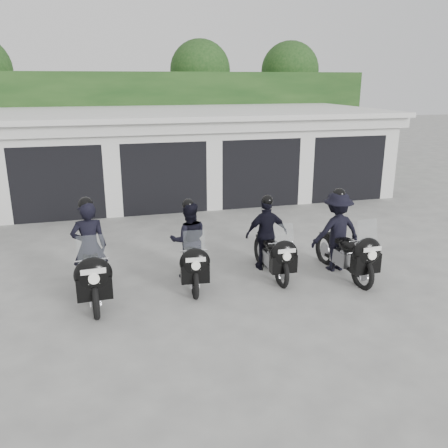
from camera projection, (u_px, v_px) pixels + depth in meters
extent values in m
plane|color=#9FA09A|center=(205.00, 283.00, 9.70)|extent=(80.00, 80.00, 0.00)
cube|color=silver|center=(152.00, 154.00, 17.14)|extent=(16.00, 6.00, 2.80)
cube|color=silver|center=(151.00, 113.00, 16.52)|extent=(16.40, 6.80, 0.16)
cube|color=silver|center=(164.00, 128.00, 13.77)|extent=(16.40, 0.12, 0.40)
cube|color=black|center=(166.00, 209.00, 14.72)|extent=(16.00, 0.06, 0.24)
cube|color=black|center=(60.00, 176.00, 14.80)|extent=(2.60, 2.60, 2.20)
cube|color=silver|center=(53.00, 134.00, 13.42)|extent=(2.60, 0.50, 0.60)
cube|color=silver|center=(112.00, 170.00, 14.12)|extent=(0.50, 0.50, 2.80)
cube|color=black|center=(159.00, 171.00, 15.56)|extent=(2.60, 2.60, 2.20)
cube|color=silver|center=(162.00, 131.00, 14.18)|extent=(2.60, 0.50, 0.60)
cube|color=silver|center=(213.00, 165.00, 14.89)|extent=(0.50, 0.50, 2.80)
cube|color=black|center=(249.00, 167.00, 16.33)|extent=(2.60, 2.60, 2.20)
cube|color=silver|center=(260.00, 129.00, 14.95)|extent=(2.60, 0.50, 0.60)
cube|color=silver|center=(304.00, 161.00, 15.66)|extent=(0.50, 0.50, 2.80)
cube|color=black|center=(331.00, 163.00, 17.10)|extent=(2.60, 2.60, 2.20)
cube|color=silver|center=(348.00, 126.00, 15.72)|extent=(2.60, 0.50, 0.60)
cube|color=silver|center=(386.00, 157.00, 16.42)|extent=(0.50, 0.50, 2.80)
cube|color=#173714|center=(141.00, 124.00, 20.61)|extent=(20.00, 2.00, 4.30)
sphere|color=#173714|center=(200.00, 70.00, 22.08)|extent=(2.80, 2.80, 2.80)
cylinder|color=black|center=(201.00, 130.00, 22.89)|extent=(0.24, 0.24, 3.30)
sphere|color=#173714|center=(290.00, 71.00, 23.19)|extent=(2.80, 2.80, 2.80)
cylinder|color=black|center=(288.00, 128.00, 24.00)|extent=(0.24, 0.24, 3.30)
torus|color=black|center=(95.00, 298.00, 8.29)|extent=(0.15, 0.76, 0.76)
torus|color=black|center=(91.00, 268.00, 9.65)|extent=(0.15, 0.76, 0.76)
cube|color=#A5A5AA|center=(92.00, 278.00, 8.97)|extent=(0.30, 0.58, 0.33)
cube|color=black|center=(93.00, 286.00, 9.00)|extent=(0.15, 1.35, 0.06)
ellipsoid|color=black|center=(91.00, 264.00, 8.70)|extent=(0.37, 0.62, 0.30)
cube|color=black|center=(90.00, 255.00, 9.10)|extent=(0.30, 0.58, 0.10)
ellipsoid|color=black|center=(93.00, 275.00, 8.07)|extent=(0.67, 0.38, 0.62)
cube|color=black|center=(94.00, 287.00, 8.14)|extent=(0.61, 0.26, 0.42)
cube|color=#B2BFC6|center=(91.00, 251.00, 7.98)|extent=(0.46, 0.14, 0.53)
cylinder|color=silver|center=(92.00, 260.00, 8.20)|extent=(0.58, 0.06, 0.03)
cube|color=white|center=(93.00, 272.00, 7.87)|extent=(0.42, 0.04, 0.09)
cube|color=white|center=(94.00, 281.00, 7.96)|extent=(0.19, 0.03, 0.10)
imported|color=black|center=(89.00, 247.00, 9.08)|extent=(0.69, 0.47, 1.82)
sphere|color=black|center=(86.00, 204.00, 8.83)|extent=(0.28, 0.28, 0.28)
torus|color=black|center=(195.00, 282.00, 9.04)|extent=(0.16, 0.68, 0.68)
torus|color=black|center=(188.00, 257.00, 10.30)|extent=(0.16, 0.68, 0.68)
cube|color=#A5A5AA|center=(191.00, 266.00, 9.67)|extent=(0.28, 0.53, 0.30)
cube|color=black|center=(191.00, 273.00, 9.69)|extent=(0.17, 1.21, 0.06)
ellipsoid|color=black|center=(191.00, 254.00, 9.43)|extent=(0.34, 0.56, 0.27)
cube|color=black|center=(189.00, 246.00, 9.80)|extent=(0.28, 0.53, 0.09)
ellipsoid|color=black|center=(195.00, 262.00, 8.85)|extent=(0.61, 0.35, 0.56)
cube|color=black|center=(195.00, 273.00, 8.91)|extent=(0.55, 0.25, 0.37)
cube|color=#B2BFC6|center=(194.00, 243.00, 8.76)|extent=(0.41, 0.14, 0.47)
cylinder|color=silver|center=(194.00, 251.00, 8.97)|extent=(0.52, 0.07, 0.03)
cube|color=white|center=(196.00, 260.00, 8.66)|extent=(0.37, 0.04, 0.08)
cube|color=white|center=(196.00, 268.00, 8.74)|extent=(0.17, 0.03, 0.09)
imported|color=black|center=(189.00, 240.00, 9.78)|extent=(0.84, 0.68, 1.62)
sphere|color=black|center=(188.00, 205.00, 9.55)|extent=(0.25, 0.25, 0.25)
torus|color=black|center=(282.00, 272.00, 9.52)|extent=(0.10, 0.66, 0.66)
torus|color=black|center=(260.00, 251.00, 10.73)|extent=(0.10, 0.66, 0.66)
cube|color=#A5A5AA|center=(270.00, 258.00, 10.12)|extent=(0.24, 0.50, 0.29)
cube|color=black|center=(270.00, 264.00, 10.15)|extent=(0.07, 1.18, 0.05)
ellipsoid|color=black|center=(273.00, 246.00, 9.89)|extent=(0.30, 0.52, 0.26)
cube|color=black|center=(267.00, 240.00, 10.24)|extent=(0.24, 0.50, 0.09)
ellipsoid|color=black|center=(284.00, 254.00, 9.33)|extent=(0.57, 0.30, 0.54)
cube|color=black|center=(283.00, 263.00, 9.39)|extent=(0.53, 0.20, 0.36)
cube|color=#B2BFC6|center=(284.00, 236.00, 9.25)|extent=(0.40, 0.11, 0.46)
cylinder|color=silver|center=(281.00, 243.00, 9.45)|extent=(0.51, 0.03, 0.03)
cube|color=white|center=(287.00, 251.00, 9.15)|extent=(0.36, 0.01, 0.08)
cube|color=white|center=(286.00, 258.00, 9.23)|extent=(0.16, 0.01, 0.09)
imported|color=black|center=(267.00, 234.00, 10.22)|extent=(0.93, 0.53, 1.59)
sphere|color=black|center=(267.00, 201.00, 10.00)|extent=(0.25, 0.25, 0.25)
torus|color=black|center=(362.00, 273.00, 9.42)|extent=(0.16, 0.73, 0.72)
torus|color=black|center=(325.00, 250.00, 10.71)|extent=(0.16, 0.73, 0.72)
cube|color=#A5A5AA|center=(342.00, 257.00, 10.07)|extent=(0.30, 0.56, 0.32)
cube|color=black|center=(342.00, 264.00, 10.09)|extent=(0.18, 1.29, 0.06)
ellipsoid|color=black|center=(348.00, 245.00, 9.82)|extent=(0.36, 0.59, 0.29)
cube|color=black|center=(337.00, 238.00, 10.19)|extent=(0.30, 0.56, 0.10)
ellipsoid|color=black|center=(367.00, 252.00, 9.22)|extent=(0.65, 0.37, 0.59)
cube|color=black|center=(366.00, 263.00, 9.28)|extent=(0.59, 0.26, 0.40)
cube|color=#B2BFC6|center=(368.00, 232.00, 9.13)|extent=(0.44, 0.15, 0.51)
cylinder|color=silver|center=(361.00, 240.00, 9.34)|extent=(0.56, 0.07, 0.03)
cube|color=white|center=(373.00, 249.00, 9.03)|extent=(0.40, 0.05, 0.09)
cube|color=white|center=(371.00, 258.00, 9.11)|extent=(0.18, 0.03, 0.10)
imported|color=black|center=(336.00, 231.00, 10.17)|extent=(1.16, 0.66, 1.74)
sphere|color=black|center=(339.00, 194.00, 9.93)|extent=(0.27, 0.27, 0.27)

